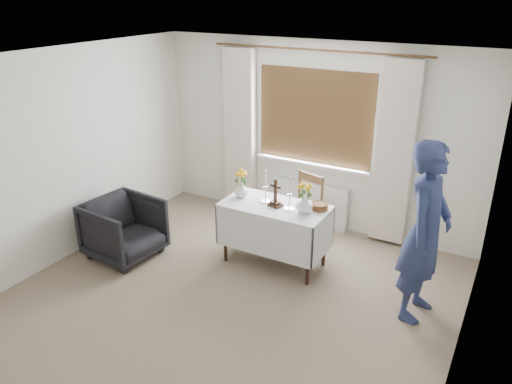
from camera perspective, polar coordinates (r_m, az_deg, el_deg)
ground at (r=5.27m, az=-4.91°, el=-13.75°), size 5.00×5.00×0.00m
altar_table at (r=5.93m, az=2.11°, el=-4.89°), size 1.24×0.64×0.76m
wooden_chair at (r=6.33m, az=5.07°, el=-2.25°), size 0.54×0.54×0.94m
armchair at (r=6.30m, az=-14.84°, el=-4.11°), size 0.87×0.85×0.73m
person at (r=5.08m, az=18.80°, el=-4.39°), size 0.51×0.72×1.84m
radiator at (r=6.98m, az=6.10°, el=-1.36°), size 1.10×0.10×0.60m
wooden_cross at (r=5.68m, az=2.23°, el=-0.09°), size 0.18×0.15×0.33m
candlestick_left at (r=5.78m, az=1.09°, el=0.68°), size 0.13×0.13×0.40m
candlestick_right at (r=5.60m, az=3.86°, el=-0.18°), size 0.14×0.14×0.39m
flower_vase_left at (r=5.96m, az=-1.68°, el=0.25°), size 0.21×0.21×0.18m
flower_vase_right at (r=5.57m, az=5.55°, el=-1.42°), size 0.19×0.19×0.19m
wicker_basket at (r=5.69m, az=7.28°, el=-1.63°), size 0.25×0.25×0.07m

